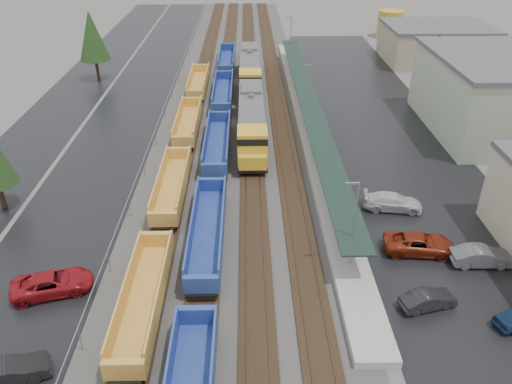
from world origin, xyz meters
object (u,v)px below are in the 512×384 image
at_px(parked_car_east_a, 428,300).
at_px(parked_car_east_c, 393,202).
at_px(locomotive_trail, 250,71).
at_px(well_string_yellow, 161,233).
at_px(well_string_blue, 213,180).
at_px(storage_tank, 390,24).
at_px(locomotive_lead, 251,122).
at_px(parked_car_east_e, 481,257).
at_px(parked_car_west_c, 52,284).
at_px(parked_car_east_b, 419,244).
at_px(parked_car_west_b, 8,373).

height_order(parked_car_east_a, parked_car_east_c, parked_car_east_c).
distance_m(locomotive_trail, parked_car_east_a, 51.92).
relative_size(locomotive_trail, well_string_yellow, 0.22).
relative_size(well_string_blue, storage_tank, 18.95).
xyz_separation_m(locomotive_lead, parked_car_east_a, (12.35, -29.40, -1.87)).
height_order(locomotive_trail, parked_car_east_e, locomotive_trail).
bearing_deg(parked_car_east_a, locomotive_lead, 7.89).
relative_size(parked_car_east_c, parked_car_east_e, 1.14).
height_order(storage_tank, parked_car_west_c, storage_tank).
bearing_deg(locomotive_trail, well_string_blue, -96.87).
relative_size(locomotive_lead, storage_tank, 3.87).
distance_m(storage_tank, parked_car_east_c, 72.16).
relative_size(parked_car_east_a, parked_car_east_b, 0.71).
distance_m(well_string_yellow, parked_car_east_e, 26.41).
height_order(well_string_blue, parked_car_east_e, well_string_blue).
relative_size(parked_car_west_c, parked_car_east_a, 1.41).
relative_size(well_string_blue, parked_car_east_a, 25.15).
distance_m(well_string_yellow, parked_car_west_b, 15.89).
bearing_deg(parked_car_east_c, locomotive_lead, 47.96).
height_order(well_string_yellow, parked_car_east_a, well_string_yellow).
bearing_deg(well_string_yellow, well_string_blue, 66.16).
relative_size(storage_tank, parked_car_east_b, 0.94).
height_order(parked_car_east_b, parked_car_east_c, parked_car_east_b).
height_order(locomotive_lead, parked_car_east_e, locomotive_lead).
bearing_deg(well_string_yellow, parked_car_east_b, -4.10).
relative_size(well_string_blue, parked_car_east_c, 18.86).
height_order(well_string_yellow, storage_tank, storage_tank).
bearing_deg(parked_car_east_a, parked_car_east_e, -65.49).
xyz_separation_m(well_string_blue, parked_car_east_c, (17.24, -3.89, -0.39)).
bearing_deg(parked_car_east_e, parked_car_east_c, 30.91).
bearing_deg(well_string_blue, parked_car_east_c, -12.71).
xyz_separation_m(locomotive_lead, well_string_blue, (-4.00, -12.19, -1.36)).
height_order(locomotive_trail, well_string_blue, locomotive_trail).
bearing_deg(parked_car_east_e, parked_car_west_c, 95.21).
height_order(parked_car_west_c, parked_car_east_a, parked_car_west_c).
height_order(storage_tank, parked_car_east_b, storage_tank).
bearing_deg(storage_tank, locomotive_lead, -119.53).
relative_size(well_string_yellow, well_string_blue, 0.91).
bearing_deg(well_string_yellow, parked_car_east_c, 13.67).
xyz_separation_m(locomotive_lead, parked_car_west_b, (-15.19, -35.40, -1.75)).
distance_m(well_string_blue, parked_car_east_c, 17.67).
bearing_deg(storage_tank, locomotive_trail, -132.85).
bearing_deg(locomotive_lead, parked_car_east_e, -53.51).
bearing_deg(parked_car_west_b, parked_car_east_a, -100.57).
bearing_deg(parked_car_east_b, parked_car_east_a, 173.76).
relative_size(parked_car_east_a, parked_car_east_c, 0.75).
relative_size(well_string_blue, parked_car_east_b, 17.76).
distance_m(well_string_blue, parked_car_east_a, 23.74).
bearing_deg(parked_car_east_c, parked_car_east_a, -175.32).
xyz_separation_m(locomotive_trail, parked_car_west_c, (-15.24, -48.22, -1.73)).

